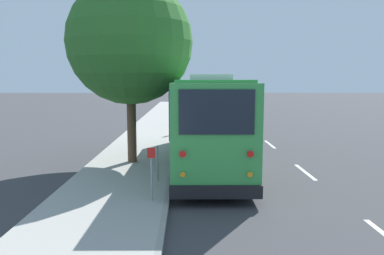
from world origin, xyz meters
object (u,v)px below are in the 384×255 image
object	(u,v)px
parked_sedan_tan	(195,112)
parked_sedan_navy	(191,107)
parked_sedan_maroon	(193,103)
street_tree	(130,33)
sign_post_far	(157,163)
parked_sedan_black	(194,119)
sign_post_near	(151,173)
shuttle_bus	(207,117)
fire_hydrant	(171,129)

from	to	relation	value
parked_sedan_tan	parked_sedan_navy	world-z (taller)	parked_sedan_tan
parked_sedan_maroon	street_tree	bearing A→B (deg)	170.70
sign_post_far	parked_sedan_tan	bearing A→B (deg)	-4.69
parked_sedan_black	parked_sedan_navy	distance (m)	11.60
sign_post_far	parked_sedan_navy	bearing A→B (deg)	-2.97
parked_sedan_maroon	sign_post_near	bearing A→B (deg)	173.48
parked_sedan_tan	parked_sedan_navy	distance (m)	5.84
street_tree	shuttle_bus	bearing A→B (deg)	-89.37
street_tree	sign_post_near	size ratio (longest dim) A/B	5.37
parked_sedan_black	parked_sedan_tan	size ratio (longest dim) A/B	1.14
parked_sedan_black	parked_sedan_maroon	xyz separation A→B (m)	(18.40, -0.23, 0.03)
street_tree	parked_sedan_black	bearing A→B (deg)	-12.76
parked_sedan_maroon	sign_post_far	xyz separation A→B (m)	(-33.37, 1.68, 0.11)
parked_sedan_maroon	fire_hydrant	bearing A→B (deg)	172.12
shuttle_bus	fire_hydrant	xyz separation A→B (m)	(6.86, 1.78, -1.39)
shuttle_bus	parked_sedan_tan	distance (m)	17.71
shuttle_bus	parked_sedan_black	xyz separation A→B (m)	(11.89, 0.34, -1.35)
shuttle_bus	parked_sedan_maroon	size ratio (longest dim) A/B	2.48
shuttle_bus	fire_hydrant	world-z (taller)	shuttle_bus
parked_sedan_navy	parked_sedan_maroon	size ratio (longest dim) A/B	1.06
parked_sedan_black	parked_sedan_tan	world-z (taller)	parked_sedan_tan
shuttle_bus	parked_sedan_maroon	world-z (taller)	shuttle_bus
sign_post_far	fire_hydrant	bearing A→B (deg)	-0.05
shuttle_bus	sign_post_far	size ratio (longest dim) A/B	9.29
shuttle_bus	parked_sedan_tan	world-z (taller)	shuttle_bus
parked_sedan_black	sign_post_far	size ratio (longest dim) A/B	4.08
parked_sedan_tan	sign_post_near	bearing A→B (deg)	175.01
sign_post_far	shuttle_bus	bearing A→B (deg)	-30.21
parked_sedan_black	parked_sedan_maroon	distance (m)	18.41
parked_sedan_navy	parked_sedan_maroon	bearing A→B (deg)	-5.46
sign_post_near	sign_post_far	bearing A→B (deg)	0.00
street_tree	parked_sedan_tan	bearing A→B (deg)	-9.45
shuttle_bus	parked_sedan_navy	world-z (taller)	shuttle_bus
street_tree	fire_hydrant	distance (m)	8.42
parked_sedan_black	sign_post_near	bearing A→B (deg)	172.26
parked_sedan_tan	fire_hydrant	size ratio (longest dim) A/B	5.15
parked_sedan_navy	parked_sedan_maroon	distance (m)	6.81
shuttle_bus	street_tree	world-z (taller)	street_tree
parked_sedan_tan	sign_post_near	world-z (taller)	sign_post_near
sign_post_near	parked_sedan_maroon	bearing A→B (deg)	-2.72
sign_post_near	fire_hydrant	distance (m)	11.95
sign_post_near	sign_post_far	distance (m)	2.02
sign_post_far	fire_hydrant	xyz separation A→B (m)	(9.94, -0.01, -0.18)
parked_sedan_black	parked_sedan_maroon	world-z (taller)	parked_sedan_maroon
sign_post_far	street_tree	bearing A→B (deg)	22.21
shuttle_bus	street_tree	distance (m)	4.47
shuttle_bus	sign_post_far	distance (m)	3.76
fire_hydrant	parked_sedan_black	bearing A→B (deg)	-16.07
parked_sedan_maroon	street_tree	size ratio (longest dim) A/B	0.55
parked_sedan_black	parked_sedan_navy	xyz separation A→B (m)	(11.60, 0.08, 0.03)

